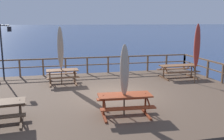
{
  "coord_description": "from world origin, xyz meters",
  "views": [
    {
      "loc": [
        -2.71,
        -11.04,
        4.1
      ],
      "look_at": [
        0.0,
        0.76,
        1.75
      ],
      "focal_mm": 40.32,
      "sensor_mm": 36.0,
      "label": 1
    }
  ],
  "objects_px": {
    "patio_umbrella_short_mid": "(60,48)",
    "lamp_post_hooked": "(5,43)",
    "picnic_table_front_left": "(62,74)",
    "patio_umbrella_tall_back_right": "(124,71)",
    "picnic_table_back_right": "(178,68)",
    "patio_umbrella_tall_mid_left": "(197,46)",
    "picnic_table_front_right": "(125,100)"
  },
  "relations": [
    {
      "from": "picnic_table_back_right",
      "to": "patio_umbrella_short_mid",
      "type": "distance_m",
      "value": 7.03
    },
    {
      "from": "patio_umbrella_tall_back_right",
      "to": "patio_umbrella_tall_mid_left",
      "type": "bearing_deg",
      "value": 36.24
    },
    {
      "from": "patio_umbrella_tall_mid_left",
      "to": "patio_umbrella_tall_back_right",
      "type": "distance_m",
      "value": 6.31
    },
    {
      "from": "picnic_table_front_left",
      "to": "patio_umbrella_tall_mid_left",
      "type": "distance_m",
      "value": 7.42
    },
    {
      "from": "lamp_post_hooked",
      "to": "patio_umbrella_tall_mid_left",
      "type": "bearing_deg",
      "value": -17.68
    },
    {
      "from": "picnic_table_back_right",
      "to": "patio_umbrella_short_mid",
      "type": "xyz_separation_m",
      "value": [
        -6.89,
        0.06,
        1.4
      ]
    },
    {
      "from": "patio_umbrella_tall_mid_left",
      "to": "picnic_table_front_left",
      "type": "bearing_deg",
      "value": 167.48
    },
    {
      "from": "patio_umbrella_short_mid",
      "to": "lamp_post_hooked",
      "type": "distance_m",
      "value": 3.51
    },
    {
      "from": "picnic_table_back_right",
      "to": "lamp_post_hooked",
      "type": "height_order",
      "value": "lamp_post_hooked"
    },
    {
      "from": "picnic_table_back_right",
      "to": "picnic_table_front_right",
      "type": "relative_size",
      "value": 1.1
    },
    {
      "from": "patio_umbrella_tall_mid_left",
      "to": "patio_umbrella_tall_back_right",
      "type": "height_order",
      "value": "patio_umbrella_tall_mid_left"
    },
    {
      "from": "picnic_table_front_left",
      "to": "picnic_table_front_right",
      "type": "relative_size",
      "value": 0.87
    },
    {
      "from": "picnic_table_front_left",
      "to": "patio_umbrella_short_mid",
      "type": "relative_size",
      "value": 0.57
    },
    {
      "from": "picnic_table_front_left",
      "to": "picnic_table_front_right",
      "type": "height_order",
      "value": "same"
    },
    {
      "from": "picnic_table_back_right",
      "to": "patio_umbrella_tall_back_right",
      "type": "xyz_separation_m",
      "value": [
        -4.82,
        -5.22,
        1.08
      ]
    },
    {
      "from": "picnic_table_back_right",
      "to": "patio_umbrella_short_mid",
      "type": "height_order",
      "value": "patio_umbrella_short_mid"
    },
    {
      "from": "picnic_table_front_right",
      "to": "patio_umbrella_tall_mid_left",
      "type": "bearing_deg",
      "value": 36.32
    },
    {
      "from": "patio_umbrella_short_mid",
      "to": "lamp_post_hooked",
      "type": "bearing_deg",
      "value": 151.25
    },
    {
      "from": "picnic_table_front_left",
      "to": "patio_umbrella_tall_back_right",
      "type": "bearing_deg",
      "value": -69.18
    },
    {
      "from": "picnic_table_front_left",
      "to": "picnic_table_back_right",
      "type": "bearing_deg",
      "value": -0.58
    },
    {
      "from": "patio_umbrella_tall_mid_left",
      "to": "patio_umbrella_short_mid",
      "type": "height_order",
      "value": "patio_umbrella_tall_mid_left"
    },
    {
      "from": "picnic_table_front_left",
      "to": "patio_umbrella_short_mid",
      "type": "bearing_deg",
      "value": -173.54
    },
    {
      "from": "patio_umbrella_short_mid",
      "to": "lamp_post_hooked",
      "type": "xyz_separation_m",
      "value": [
        -3.08,
        1.69,
        0.15
      ]
    },
    {
      "from": "picnic_table_front_left",
      "to": "patio_umbrella_tall_mid_left",
      "type": "height_order",
      "value": "patio_umbrella_tall_mid_left"
    },
    {
      "from": "picnic_table_back_right",
      "to": "picnic_table_front_right",
      "type": "height_order",
      "value": "same"
    },
    {
      "from": "picnic_table_back_right",
      "to": "picnic_table_front_right",
      "type": "xyz_separation_m",
      "value": [
        -4.8,
        -5.22,
        -0.01
      ]
    },
    {
      "from": "patio_umbrella_short_mid",
      "to": "patio_umbrella_tall_back_right",
      "type": "distance_m",
      "value": 5.68
    },
    {
      "from": "picnic_table_front_left",
      "to": "patio_umbrella_short_mid",
      "type": "xyz_separation_m",
      "value": [
        -0.05,
        -0.01,
        1.41
      ]
    },
    {
      "from": "picnic_table_front_right",
      "to": "patio_umbrella_tall_back_right",
      "type": "bearing_deg",
      "value": -162.99
    },
    {
      "from": "picnic_table_front_left",
      "to": "patio_umbrella_tall_mid_left",
      "type": "bearing_deg",
      "value": -12.52
    },
    {
      "from": "patio_umbrella_tall_back_right",
      "to": "patio_umbrella_short_mid",
      "type": "bearing_deg",
      "value": 111.31
    },
    {
      "from": "patio_umbrella_tall_mid_left",
      "to": "picnic_table_back_right",
      "type": "bearing_deg",
      "value": 99.46
    }
  ]
}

